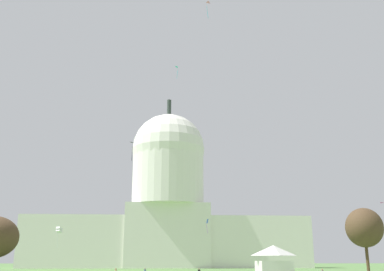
{
  "coord_description": "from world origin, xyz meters",
  "views": [
    {
      "loc": [
        -6.03,
        -34.37,
        3.06
      ],
      "look_at": [
        1.22,
        68.99,
        31.64
      ],
      "focal_mm": 42.31,
      "sensor_mm": 36.0,
      "label": 1
    }
  ],
  "objects_px": {
    "tree_east_mid": "(364,228)",
    "kite_white_low": "(59,230)",
    "kite_black_mid": "(133,146)",
    "capitol_building": "(168,204)",
    "event_tent": "(274,261)",
    "kite_cyan_high": "(178,69)",
    "kite_blue_low": "(207,222)",
    "kite_pink_high": "(206,5)"
  },
  "relations": [
    {
      "from": "tree_east_mid",
      "to": "kite_pink_high",
      "type": "bearing_deg",
      "value": 172.32
    },
    {
      "from": "kite_white_low",
      "to": "kite_cyan_high",
      "type": "distance_m",
      "value": 48.04
    },
    {
      "from": "kite_pink_high",
      "to": "kite_black_mid",
      "type": "bearing_deg",
      "value": -70.89
    },
    {
      "from": "kite_cyan_high",
      "to": "kite_pink_high",
      "type": "relative_size",
      "value": 0.82
    },
    {
      "from": "kite_pink_high",
      "to": "kite_blue_low",
      "type": "bearing_deg",
      "value": -160.09
    },
    {
      "from": "kite_cyan_high",
      "to": "kite_blue_low",
      "type": "distance_m",
      "value": 61.29
    },
    {
      "from": "kite_white_low",
      "to": "kite_pink_high",
      "type": "bearing_deg",
      "value": -149.43
    },
    {
      "from": "kite_white_low",
      "to": "kite_cyan_high",
      "type": "height_order",
      "value": "kite_cyan_high"
    },
    {
      "from": "event_tent",
      "to": "kite_pink_high",
      "type": "height_order",
      "value": "kite_pink_high"
    },
    {
      "from": "capitol_building",
      "to": "tree_east_mid",
      "type": "bearing_deg",
      "value": -70.14
    },
    {
      "from": "capitol_building",
      "to": "kite_white_low",
      "type": "xyz_separation_m",
      "value": [
        -22.04,
        -98.06,
        -16.78
      ]
    },
    {
      "from": "tree_east_mid",
      "to": "kite_blue_low",
      "type": "bearing_deg",
      "value": 109.46
    },
    {
      "from": "capitol_building",
      "to": "kite_white_low",
      "type": "relative_size",
      "value": 28.52
    },
    {
      "from": "kite_cyan_high",
      "to": "kite_black_mid",
      "type": "bearing_deg",
      "value": 170.93
    },
    {
      "from": "kite_blue_low",
      "to": "kite_pink_high",
      "type": "bearing_deg",
      "value": 71.75
    },
    {
      "from": "capitol_building",
      "to": "kite_blue_low",
      "type": "xyz_separation_m",
      "value": [
        12.75,
        -33.88,
        -10.15
      ]
    },
    {
      "from": "kite_cyan_high",
      "to": "kite_pink_high",
      "type": "height_order",
      "value": "kite_pink_high"
    },
    {
      "from": "kite_pink_high",
      "to": "kite_blue_low",
      "type": "relative_size",
      "value": 0.74
    },
    {
      "from": "event_tent",
      "to": "kite_white_low",
      "type": "relative_size",
      "value": 1.82
    },
    {
      "from": "kite_blue_low",
      "to": "event_tent",
      "type": "bearing_deg",
      "value": 83.71
    },
    {
      "from": "kite_blue_low",
      "to": "capitol_building",
      "type": "bearing_deg",
      "value": -81.82
    },
    {
      "from": "kite_black_mid",
      "to": "kite_pink_high",
      "type": "bearing_deg",
      "value": -59.34
    },
    {
      "from": "capitol_building",
      "to": "kite_white_low",
      "type": "bearing_deg",
      "value": -102.67
    },
    {
      "from": "event_tent",
      "to": "kite_white_low",
      "type": "xyz_separation_m",
      "value": [
        -41.48,
        -2.32,
        5.6
      ]
    },
    {
      "from": "event_tent",
      "to": "kite_blue_low",
      "type": "distance_m",
      "value": 63.41
    },
    {
      "from": "tree_east_mid",
      "to": "kite_white_low",
      "type": "xyz_separation_m",
      "value": [
        -58.31,
        2.36,
        -0.53
      ]
    },
    {
      "from": "capitol_building",
      "to": "event_tent",
      "type": "distance_m",
      "value": 100.22
    },
    {
      "from": "capitol_building",
      "to": "kite_blue_low",
      "type": "relative_size",
      "value": 23.42
    },
    {
      "from": "kite_black_mid",
      "to": "kite_blue_low",
      "type": "bearing_deg",
      "value": 17.64
    },
    {
      "from": "kite_pink_high",
      "to": "capitol_building",
      "type": "bearing_deg",
      "value": -150.48
    },
    {
      "from": "kite_black_mid",
      "to": "kite_pink_high",
      "type": "distance_m",
      "value": 36.04
    },
    {
      "from": "tree_east_mid",
      "to": "kite_cyan_high",
      "type": "bearing_deg",
      "value": 155.12
    },
    {
      "from": "event_tent",
      "to": "kite_white_low",
      "type": "height_order",
      "value": "kite_white_low"
    },
    {
      "from": "tree_east_mid",
      "to": "kite_white_low",
      "type": "relative_size",
      "value": 3.23
    },
    {
      "from": "kite_pink_high",
      "to": "kite_blue_low",
      "type": "height_order",
      "value": "kite_pink_high"
    },
    {
      "from": "tree_east_mid",
      "to": "kite_blue_low",
      "type": "relative_size",
      "value": 2.65
    },
    {
      "from": "capitol_building",
      "to": "tree_east_mid",
      "type": "distance_m",
      "value": 107.99
    },
    {
      "from": "event_tent",
      "to": "kite_pink_high",
      "type": "xyz_separation_m",
      "value": [
        -13.03,
        -0.65,
        55.71
      ]
    },
    {
      "from": "event_tent",
      "to": "capitol_building",
      "type": "bearing_deg",
      "value": 95.83
    },
    {
      "from": "kite_black_mid",
      "to": "capitol_building",
      "type": "bearing_deg",
      "value": 31.89
    },
    {
      "from": "tree_east_mid",
      "to": "kite_cyan_high",
      "type": "xyz_separation_m",
      "value": [
        -35.64,
        16.52,
        39.39
      ]
    },
    {
      "from": "tree_east_mid",
      "to": "kite_white_low",
      "type": "distance_m",
      "value": 58.36
    }
  ]
}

